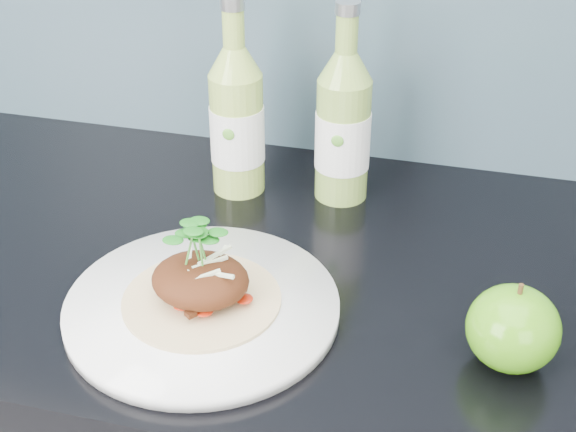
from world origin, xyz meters
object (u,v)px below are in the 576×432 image
cider_bottle_right (343,127)px  dinner_plate (202,307)px  green_apple (513,328)px  cider_bottle_left (237,121)px

cider_bottle_right → dinner_plate: bearing=-114.0°
green_apple → cider_bottle_right: bearing=128.8°
cider_bottle_left → dinner_plate: bearing=-79.1°
dinner_plate → cider_bottle_right: size_ratio=1.16×
cider_bottle_left → cider_bottle_right: 0.14m
dinner_plate → cider_bottle_left: cider_bottle_left is taller
dinner_plate → green_apple: bearing=0.6°
cider_bottle_right → cider_bottle_left: bearing=-178.8°
cider_bottle_left → cider_bottle_right: (0.14, 0.02, 0.00)m
dinner_plate → green_apple: green_apple is taller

